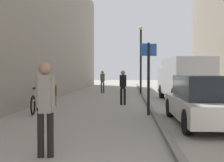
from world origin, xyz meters
The scene contains 12 objects.
ground_plane centered at (0.00, 12.00, 0.00)m, with size 80.00×80.00×0.00m, color gray.
building_facade_left centered at (-4.64, 12.00, 4.84)m, with size 2.09×40.00×9.69m, color gray.
kerb_strip centered at (1.58, 12.00, 0.06)m, with size 0.16×40.00×0.12m, color slate.
pedestrian_main_foreground centered at (-1.27, 18.53, 0.95)m, with size 0.33×0.21×1.65m.
pedestrian_mid_block centered at (-0.81, 3.18, 1.00)m, with size 0.34×0.22×1.73m.
pedestrian_far_crossing centered at (0.40, 11.37, 0.94)m, with size 0.32×0.21×1.63m.
delivery_van centered at (3.61, 13.31, 1.22)m, with size 2.26×5.11×2.26m.
parked_car centered at (2.95, 6.63, 0.71)m, with size 1.87×4.22×1.45m.
street_sign_post centered at (1.39, 8.33, 1.55)m, with size 0.59×0.19×2.60m.
lamp_post centered at (1.49, 17.89, 2.72)m, with size 0.28×0.28×4.76m.
bicycle_leaning centered at (-2.83, 8.52, 0.38)m, with size 0.32×1.76×0.98m.
cafe_chair_near_window centered at (-2.82, 10.59, 0.55)m, with size 0.58×0.58×0.94m.
Camera 1 is at (0.71, -1.78, 1.55)m, focal length 44.86 mm.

